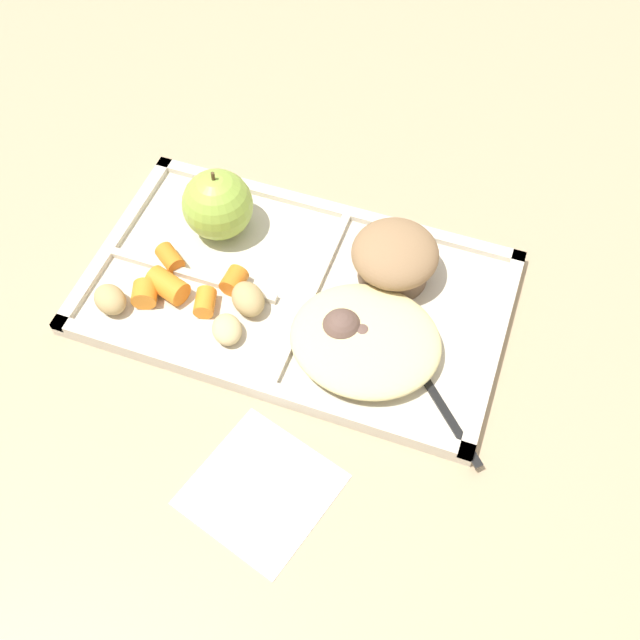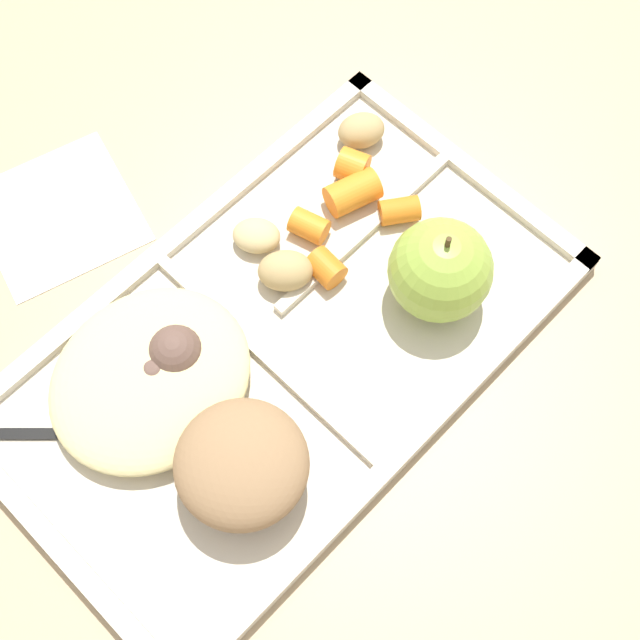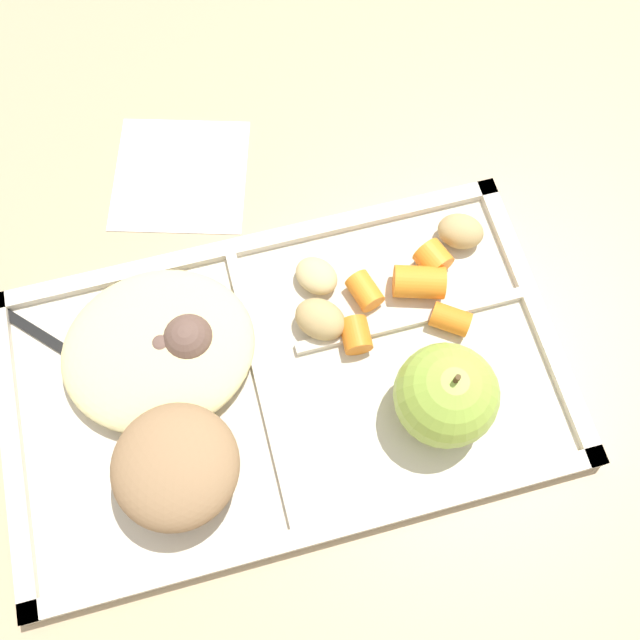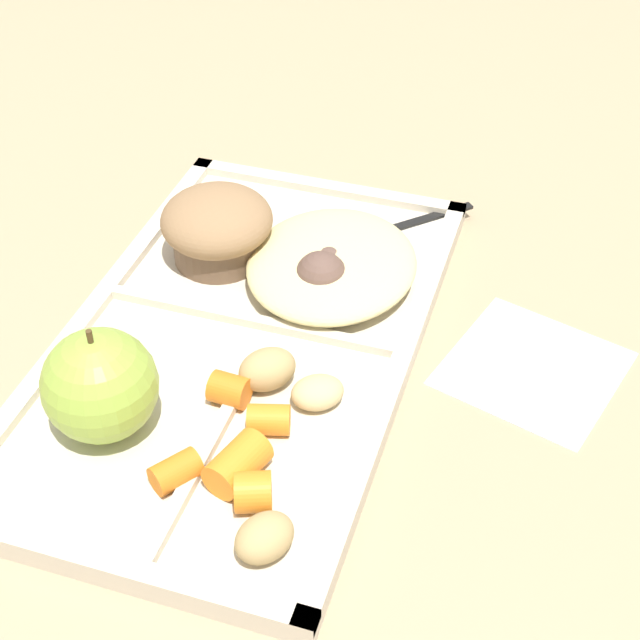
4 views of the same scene
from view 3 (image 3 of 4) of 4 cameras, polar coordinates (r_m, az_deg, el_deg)
name	(u,v)px [view 3 (image 3 of 4)]	position (r m, az deg, el deg)	size (l,w,h in m)	color
ground	(285,382)	(0.50, -2.93, -5.14)	(6.00, 6.00, 0.00)	tan
lunch_tray	(285,379)	(0.50, -2.89, -4.91)	(0.40, 0.23, 0.02)	beige
green_apple	(446,395)	(0.46, 10.41, -6.16)	(0.07, 0.07, 0.08)	#93B742
bran_muffin	(177,468)	(0.46, -11.76, -11.90)	(0.08, 0.08, 0.05)	brown
carrot_slice_tilted	(365,291)	(0.51, 3.74, 2.41)	(0.02, 0.02, 0.03)	orange
carrot_slice_near_corner	(450,319)	(0.51, 10.77, 0.06)	(0.02, 0.02, 0.03)	orange
carrot_slice_large	(356,335)	(0.49, 3.00, -1.25)	(0.02, 0.02, 0.02)	orange
carrot_slice_diagonal	(419,282)	(0.51, 8.22, 3.14)	(0.02, 0.02, 0.04)	orange
carrot_slice_back	(433,259)	(0.52, 9.38, 5.04)	(0.02, 0.02, 0.02)	orange
potato_chunk_golden	(461,231)	(0.54, 11.59, 7.22)	(0.03, 0.04, 0.02)	tan
potato_chunk_browned	(316,276)	(0.51, -0.29, 3.68)	(0.03, 0.03, 0.02)	tan
potato_chunk_corner	(320,319)	(0.49, 0.03, 0.06)	(0.04, 0.03, 0.03)	tan
egg_noodle_pile	(158,349)	(0.50, -13.27, -2.35)	(0.14, 0.12, 0.03)	beige
meatball_back	(164,349)	(0.50, -12.83, -2.32)	(0.03, 0.03, 0.03)	brown
meatball_front	(189,340)	(0.49, -10.80, -1.65)	(0.04, 0.04, 0.04)	brown
plastic_fork	(81,360)	(0.53, -19.24, -3.14)	(0.12, 0.13, 0.00)	black
paper_napkin	(180,175)	(0.59, -11.51, 11.75)	(0.11, 0.11, 0.00)	white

